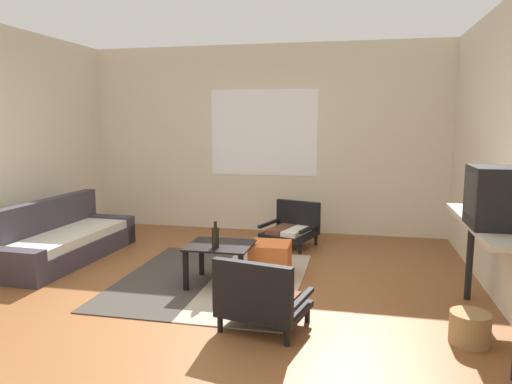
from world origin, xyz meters
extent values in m
plane|color=brown|center=(0.00, 0.00, 0.00)|extent=(7.80, 7.80, 0.00)
cube|color=beige|center=(0.00, 3.06, 1.35)|extent=(5.60, 0.12, 2.70)
cube|color=white|center=(0.00, 3.00, 1.45)|extent=(1.56, 0.01, 1.24)
cube|color=#38332D|center=(-0.53, 0.67, 0.01)|extent=(0.91, 2.15, 0.01)
cube|color=gray|center=(0.38, 0.67, 0.01)|extent=(0.91, 2.15, 0.01)
cube|color=#38333D|center=(-1.95, 1.01, 0.12)|extent=(0.79, 1.96, 0.23)
cube|color=beige|center=(-1.92, 1.01, 0.28)|extent=(0.69, 1.78, 0.10)
cube|color=#38333D|center=(-2.25, 1.02, 0.41)|extent=(0.22, 1.94, 0.58)
cube|color=#38333D|center=(-1.92, 1.88, 0.18)|extent=(0.72, 0.21, 0.36)
cube|color=#38333D|center=(-1.99, 0.13, 0.18)|extent=(0.72, 0.21, 0.36)
cube|color=black|center=(0.05, 0.55, 0.41)|extent=(0.62, 0.55, 0.02)
cube|color=black|center=(-0.22, 0.79, 0.20)|extent=(0.04, 0.04, 0.40)
cube|color=black|center=(0.33, 0.79, 0.20)|extent=(0.04, 0.04, 0.40)
cube|color=black|center=(-0.22, 0.32, 0.20)|extent=(0.04, 0.04, 0.40)
cube|color=black|center=(0.33, 0.32, 0.20)|extent=(0.04, 0.04, 0.40)
cylinder|color=black|center=(0.69, 1.84, 0.07)|extent=(0.04, 0.04, 0.14)
cylinder|color=black|center=(0.18, 2.01, 0.07)|extent=(0.04, 0.04, 0.14)
cylinder|color=black|center=(0.85, 2.30, 0.07)|extent=(0.04, 0.04, 0.14)
cylinder|color=black|center=(0.34, 2.47, 0.07)|extent=(0.04, 0.04, 0.14)
cube|color=black|center=(0.51, 2.16, 0.16)|extent=(0.77, 0.74, 0.05)
cube|color=silver|center=(0.61, 2.10, 0.22)|extent=(0.35, 0.55, 0.06)
cube|color=brown|center=(0.41, 2.17, 0.22)|extent=(0.35, 0.55, 0.06)
cube|color=black|center=(0.59, 2.40, 0.38)|extent=(0.61, 0.26, 0.37)
cube|color=black|center=(0.79, 2.06, 0.28)|extent=(0.22, 0.56, 0.04)
cube|color=black|center=(0.24, 2.25, 0.28)|extent=(0.22, 0.56, 0.04)
cylinder|color=black|center=(0.46, -0.03, 0.06)|extent=(0.04, 0.04, 0.13)
cylinder|color=black|center=(1.00, -0.15, 0.06)|extent=(0.04, 0.04, 0.13)
cylinder|color=black|center=(0.36, -0.48, 0.06)|extent=(0.04, 0.04, 0.13)
cylinder|color=black|center=(0.90, -0.60, 0.06)|extent=(0.04, 0.04, 0.13)
cube|color=black|center=(0.68, -0.31, 0.15)|extent=(0.74, 0.66, 0.05)
cube|color=beige|center=(0.57, -0.27, 0.21)|extent=(0.31, 0.51, 0.06)
cube|color=brown|center=(0.79, -0.32, 0.21)|extent=(0.31, 0.51, 0.06)
cube|color=black|center=(0.63, -0.55, 0.39)|extent=(0.64, 0.20, 0.41)
cube|color=black|center=(0.39, -0.25, 0.27)|extent=(0.16, 0.53, 0.04)
cube|color=black|center=(0.97, -0.38, 0.27)|extent=(0.16, 0.53, 0.04)
cube|color=#D1662D|center=(0.50, 0.90, 0.18)|extent=(0.42, 0.42, 0.37)
cube|color=#B2AD9E|center=(2.38, -0.05, 0.86)|extent=(0.44, 1.54, 0.04)
cylinder|color=black|center=(2.38, 0.66, 0.42)|extent=(0.06, 0.06, 0.84)
cube|color=black|center=(2.38, -0.27, 1.09)|extent=(0.47, 0.41, 0.43)
cube|color=black|center=(2.15, -0.27, 1.11)|extent=(0.01, 0.32, 0.30)
cylinder|color=#935B38|center=(2.38, 0.22, 0.99)|extent=(0.26, 0.26, 0.23)
cylinder|color=#935B38|center=(2.38, 0.22, 1.16)|extent=(0.11, 0.11, 0.11)
cylinder|color=black|center=(0.05, 0.43, 0.51)|extent=(0.07, 0.07, 0.20)
cylinder|color=black|center=(0.05, 0.43, 0.64)|extent=(0.03, 0.03, 0.06)
cylinder|color=#9E7A4C|center=(2.20, -0.27, 0.12)|extent=(0.29, 0.29, 0.24)
camera|label=1|loc=(1.37, -3.84, 1.62)|focal=33.52mm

